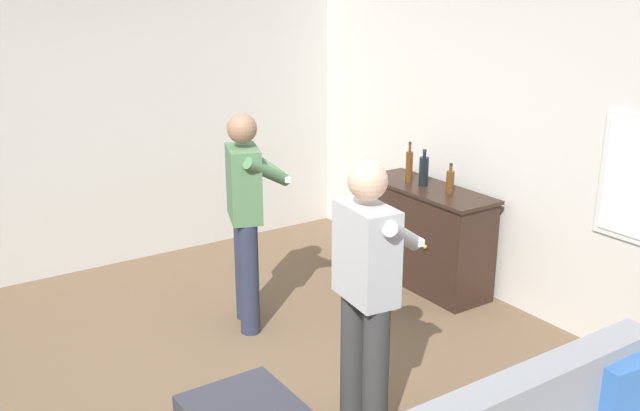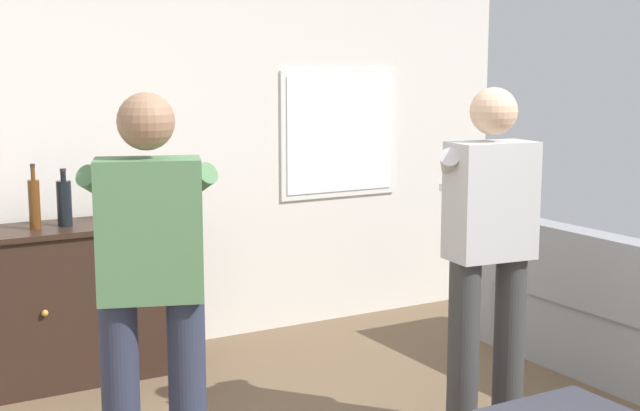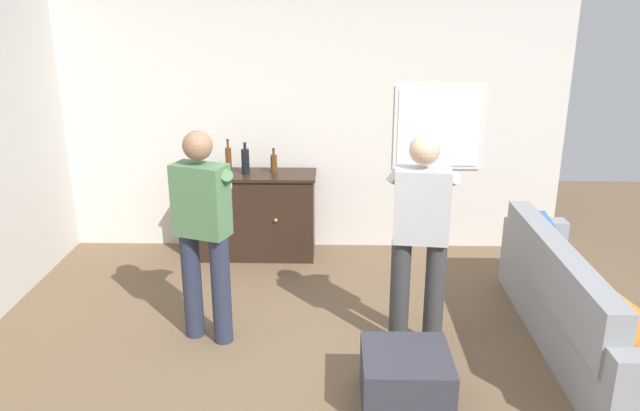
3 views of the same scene
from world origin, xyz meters
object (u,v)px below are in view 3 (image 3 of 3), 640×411
object	(u,v)px
ottoman	(406,378)
sideboard_cabinet	(254,215)
person_standing_right	(420,233)
bottle_wine_green	(245,161)
bottle_liquor_amber	(229,160)
bottle_spirits_clear	(274,163)
couch	(573,309)
person_standing_left	(204,227)

from	to	relation	value
ottoman	sideboard_cabinet	bearing A→B (deg)	117.55
ottoman	person_standing_right	world-z (taller)	person_standing_right
bottle_wine_green	ottoman	size ratio (longest dim) A/B	0.55
bottle_liquor_amber	bottle_spirits_clear	xyz separation A→B (m)	(0.45, 0.07, -0.04)
bottle_wine_green	bottle_liquor_amber	distance (m)	0.17
couch	person_standing_right	world-z (taller)	person_standing_right
bottle_liquor_amber	person_standing_right	distance (m)	2.44
person_standing_right	bottle_liquor_amber	bearing A→B (deg)	134.06
couch	person_standing_right	size ratio (longest dim) A/B	1.47
couch	person_standing_left	size ratio (longest dim) A/B	1.47
couch	bottle_wine_green	world-z (taller)	bottle_wine_green
bottle_liquor_amber	bottle_spirits_clear	world-z (taller)	bottle_liquor_amber
bottle_wine_green	ottoman	distance (m)	2.98
bottle_spirits_clear	person_standing_right	distance (m)	2.20
couch	bottle_spirits_clear	size ratio (longest dim) A/B	9.76
couch	person_standing_right	xyz separation A→B (m)	(-1.19, 0.01, 0.61)
ottoman	person_standing_right	size ratio (longest dim) A/B	0.35
bottle_wine_green	person_standing_right	size ratio (longest dim) A/B	0.19
couch	bottle_spirits_clear	xyz separation A→B (m)	(-2.44, 1.82, 0.66)
bottle_spirits_clear	couch	bearing A→B (deg)	-36.83
couch	person_standing_left	bearing A→B (deg)	177.97
person_standing_left	person_standing_right	world-z (taller)	same
sideboard_cabinet	bottle_wine_green	xyz separation A→B (m)	(-0.06, -0.00, 0.58)
person_standing_left	sideboard_cabinet	bearing A→B (deg)	84.65
couch	sideboard_cabinet	distance (m)	3.20
bottle_liquor_amber	person_standing_right	size ratio (longest dim) A/B	0.21
couch	bottle_liquor_amber	size ratio (longest dim) A/B	6.88
bottle_wine_green	ottoman	xyz separation A→B (m)	(1.37, -2.51, -0.84)
sideboard_cabinet	bottle_liquor_amber	bearing A→B (deg)	-173.59
person_standing_right	person_standing_left	bearing A→B (deg)	176.74
couch	bottle_spirits_clear	world-z (taller)	bottle_spirits_clear
sideboard_cabinet	bottle_wine_green	world-z (taller)	bottle_wine_green
ottoman	person_standing_right	distance (m)	1.06
bottle_liquor_amber	sideboard_cabinet	bearing A→B (deg)	6.41
bottle_wine_green	person_standing_left	world-z (taller)	person_standing_left
bottle_spirits_clear	sideboard_cabinet	bearing A→B (deg)	-169.48
couch	ottoman	distance (m)	1.53
ottoman	person_standing_left	distance (m)	1.84
bottle_wine_green	ottoman	world-z (taller)	bottle_wine_green
ottoman	bottle_liquor_amber	bearing A→B (deg)	121.80
bottle_wine_green	person_standing_right	bearing A→B (deg)	-49.25
couch	sideboard_cabinet	size ratio (longest dim) A/B	1.91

